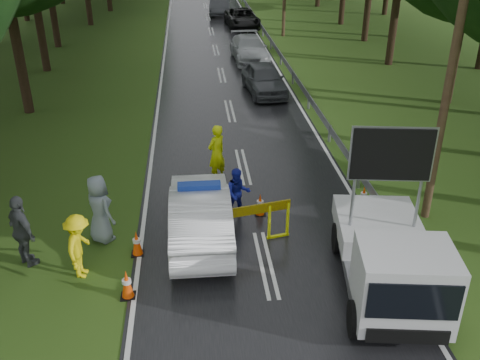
{
  "coord_description": "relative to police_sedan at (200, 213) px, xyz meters",
  "views": [
    {
      "loc": [
        -1.78,
        -11.47,
        8.4
      ],
      "look_at": [
        -0.45,
        2.41,
        1.3
      ],
      "focal_mm": 40.0,
      "sensor_mm": 36.0,
      "label": 1
    }
  ],
  "objects": [
    {
      "name": "officer",
      "position": [
        0.66,
        3.52,
        0.23
      ],
      "size": [
        0.88,
        0.86,
        2.03
      ],
      "primitive_type": "imported",
      "rotation": [
        0.0,
        0.0,
        3.87
      ],
      "color": "#D0EA0C",
      "rests_on": "ground"
    },
    {
      "name": "queue_car_second",
      "position": [
        3.59,
        19.65,
        -0.07
      ],
      "size": [
        2.2,
        5.02,
        1.44
      ],
      "primitive_type": "imported",
      "rotation": [
        0.0,
        0.0,
        0.04
      ],
      "color": "#A5A8AD",
      "rests_on": "ground"
    },
    {
      "name": "cone_near_left",
      "position": [
        -1.84,
        -2.48,
        -0.42
      ],
      "size": [
        0.36,
        0.36,
        0.77
      ],
      "color": "black",
      "rests_on": "ground"
    },
    {
      "name": "ground",
      "position": [
        1.66,
        -1.48,
        -0.79
      ],
      "size": [
        160.0,
        160.0,
        0.0
      ],
      "primitive_type": "plane",
      "color": "#2A4B15",
      "rests_on": "ground"
    },
    {
      "name": "road",
      "position": [
        1.66,
        28.52,
        -0.78
      ],
      "size": [
        7.0,
        140.0,
        0.02
      ],
      "primitive_type": "cube",
      "color": "black",
      "rests_on": "ground"
    },
    {
      "name": "barrier",
      "position": [
        1.11,
        -0.48,
        0.11
      ],
      "size": [
        2.82,
        0.67,
        1.19
      ],
      "rotation": [
        0.0,
        0.0,
        0.22
      ],
      "color": "#E8F70D",
      "rests_on": "ground"
    },
    {
      "name": "queue_car_fourth",
      "position": [
        2.79,
        36.0,
        0.03
      ],
      "size": [
        2.1,
        5.07,
        1.63
      ],
      "primitive_type": "imported",
      "rotation": [
        0.0,
        0.0,
        -0.08
      ],
      "color": "#393A40",
      "rests_on": "ground"
    },
    {
      "name": "work_truck",
      "position": [
        4.39,
        -3.04,
        0.26
      ],
      "size": [
        2.78,
        5.08,
        3.86
      ],
      "rotation": [
        0.0,
        0.0,
        -0.14
      ],
      "color": "gray",
      "rests_on": "ground"
    },
    {
      "name": "cone_far",
      "position": [
        1.84,
        1.08,
        -0.43
      ],
      "size": [
        0.35,
        0.35,
        0.73
      ],
      "color": "black",
      "rests_on": "ground"
    },
    {
      "name": "queue_car_third",
      "position": [
        4.16,
        30.0,
        -0.08
      ],
      "size": [
        2.65,
        5.23,
        1.42
      ],
      "primitive_type": "imported",
      "rotation": [
        0.0,
        0.0,
        0.06
      ],
      "color": "black",
      "rests_on": "ground"
    },
    {
      "name": "guardrail",
      "position": [
        5.36,
        28.19,
        -0.24
      ],
      "size": [
        0.12,
        60.06,
        0.7
      ],
      "color": "gray",
      "rests_on": "ground"
    },
    {
      "name": "utility_pole_near",
      "position": [
        6.86,
        0.52,
        4.28
      ],
      "size": [
        1.4,
        0.24,
        10.0
      ],
      "color": "#412B1E",
      "rests_on": "ground"
    },
    {
      "name": "cone_left_mid",
      "position": [
        -1.74,
        -0.7,
        -0.43
      ],
      "size": [
        0.35,
        0.35,
        0.74
      ],
      "color": "black",
      "rests_on": "ground"
    },
    {
      "name": "police_sedan",
      "position": [
        0.0,
        0.0,
        0.0
      ],
      "size": [
        1.66,
        4.75,
        1.72
      ],
      "rotation": [
        0.0,
        0.0,
        3.14
      ],
      "color": "white",
      "rests_on": "ground"
    },
    {
      "name": "cone_right",
      "position": [
        5.16,
        1.34,
        -0.46
      ],
      "size": [
        0.32,
        0.32,
        0.68
      ],
      "color": "black",
      "rests_on": "ground"
    },
    {
      "name": "queue_car_first",
      "position": [
        3.59,
        13.1,
        -0.05
      ],
      "size": [
        2.16,
        4.49,
        1.48
      ],
      "primitive_type": "imported",
      "rotation": [
        0.0,
        0.0,
        0.1
      ],
      "color": "#44464C",
      "rests_on": "ground"
    },
    {
      "name": "civilian",
      "position": [
        1.16,
        1.06,
        0.0
      ],
      "size": [
        0.82,
        0.67,
        1.58
      ],
      "primitive_type": "imported",
      "rotation": [
        0.0,
        0.0,
        0.09
      ],
      "color": "#171F9B",
      "rests_on": "ground"
    },
    {
      "name": "bystander_mid",
      "position": [
        -4.58,
        -0.86,
        0.22
      ],
      "size": [
        1.16,
        1.21,
        2.02
      ],
      "primitive_type": "imported",
      "rotation": [
        0.0,
        0.0,
        2.3
      ],
      "color": "#3E4245",
      "rests_on": "ground"
    },
    {
      "name": "bystander_right",
      "position": [
        -2.76,
        0.13,
        0.21
      ],
      "size": [
        1.13,
        1.15,
        2.0
      ],
      "primitive_type": "imported",
      "rotation": [
        0.0,
        0.0,
        2.31
      ],
      "color": "gray",
      "rests_on": "ground"
    },
    {
      "name": "bystander_left",
      "position": [
        -3.06,
        -1.48,
        0.08
      ],
      "size": [
        0.78,
        1.2,
        1.74
      ],
      "primitive_type": "imported",
      "rotation": [
        0.0,
        0.0,
        1.45
      ],
      "color": "#FFE90D",
      "rests_on": "ground"
    },
    {
      "name": "cone_center",
      "position": [
        0.83,
        0.52,
        -0.46
      ],
      "size": [
        0.32,
        0.32,
        0.68
      ],
      "color": "black",
      "rests_on": "ground"
    }
  ]
}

